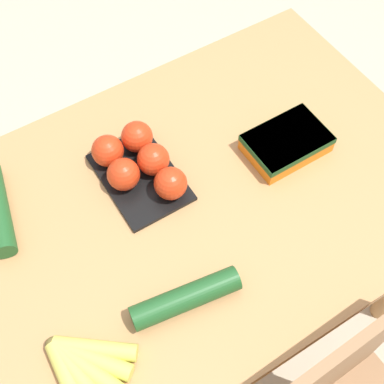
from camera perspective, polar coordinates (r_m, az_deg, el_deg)
ground_plane at (r=1.92m, az=0.00°, el=-12.35°), size 12.00×12.00×0.00m
dining_table at (r=1.34m, az=0.00°, el=-3.15°), size 1.22×0.83×0.74m
banana_bunch at (r=1.10m, az=-11.50°, el=-17.74°), size 0.17×0.18×0.04m
tomato_pack at (r=1.26m, az=-5.73°, el=3.08°), size 0.17×0.25×0.09m
carrot_bag at (r=1.33m, az=10.00°, el=5.33°), size 0.20×0.13×0.05m
cucumber_far at (r=1.11m, az=-0.68°, el=-11.24°), size 0.24×0.09×0.05m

